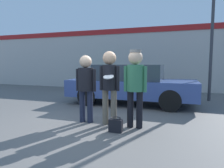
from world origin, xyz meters
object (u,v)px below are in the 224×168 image
Objects in this scene: person_middle_with_frisbee at (109,81)px; shrub at (98,79)px; person_right at (135,81)px; street_lamp at (220,19)px; handbag at (116,125)px; person_left at (86,82)px; parked_car_near at (131,84)px.

shrub is (-2.87, 6.16, -0.43)m from person_middle_with_frisbee.
shrub is (-3.52, 6.19, -0.45)m from person_right.
street_lamp reaches higher than person_right.
person_middle_with_frisbee reaches higher than handbag.
street_lamp is (3.68, 4.39, 2.22)m from person_left.
shrub is at bearing 109.93° from person_left.
person_left is 1.28× the size of shrub.
parked_car_near is 3.49× the size of shrub.
shrub is at bearing 129.22° from parked_car_near.
person_middle_with_frisbee is at bearing -124.60° from street_lamp.
person_middle_with_frisbee is 0.35× the size of street_lamp.
parked_car_near is (-0.76, 2.81, -0.36)m from person_right.
shrub is at bearing 163.45° from street_lamp.
parked_car_near is 14.36× the size of handbag.
handbag is (-0.33, -0.45, -0.97)m from person_right.
person_left is 0.95× the size of person_middle_with_frisbee.
street_lamp is at bearing 60.81° from handbag.
person_left is 5.28× the size of handbag.
parked_car_near is at bearing -152.86° from street_lamp.
street_lamp reaches higher than person_left.
parked_car_near is 4.36m from shrub.
handbag is at bearing -82.44° from parked_car_near.
handbag is at bearing -64.34° from shrub.
handbag is at bearing -119.19° from street_lamp.
handbag is (3.19, -6.64, -0.51)m from shrub.
shrub is (-2.76, 3.38, -0.09)m from parked_car_near.
person_middle_with_frisbee is 6.81m from shrub.
person_right is at bearing -74.80° from parked_car_near.
parked_car_near reaches higher than handbag.
handbag is at bearing -27.05° from person_left.
person_middle_with_frisbee is 5.56× the size of handbag.
person_middle_with_frisbee is 0.65m from person_right.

